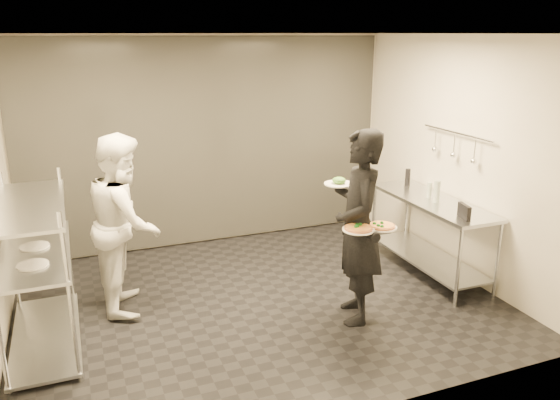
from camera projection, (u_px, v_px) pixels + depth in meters
name	position (u px, v px, depth m)	size (l,w,h in m)	color
room_shell	(226.00, 154.00, 6.59)	(5.00, 4.00, 2.80)	black
pass_rack	(36.00, 266.00, 4.97)	(0.60, 1.60, 1.50)	silver
prep_counter	(431.00, 223.00, 6.53)	(0.60, 1.80, 0.92)	silver
utensil_rail	(455.00, 146.00, 6.34)	(0.07, 1.20, 0.31)	silver
waiter	(359.00, 228.00, 5.35)	(0.71, 0.47, 1.95)	black
chef	(125.00, 222.00, 5.63)	(0.91, 0.71, 1.86)	silver
pizza_plate_near	(358.00, 229.00, 5.11)	(0.31, 0.31, 0.05)	silver
pizza_plate_far	(382.00, 226.00, 5.22)	(0.29, 0.29, 0.05)	silver
salad_plate	(339.00, 182.00, 5.45)	(0.30, 0.30, 0.07)	silver
pos_monitor	(464.00, 212.00, 5.76)	(0.04, 0.22, 0.16)	black
bottle_green	(437.00, 191.00, 6.32)	(0.07, 0.07, 0.26)	gray
bottle_clear	(429.00, 190.00, 6.49)	(0.06, 0.06, 0.19)	gray
bottle_dark	(408.00, 177.00, 7.01)	(0.06, 0.06, 0.22)	black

